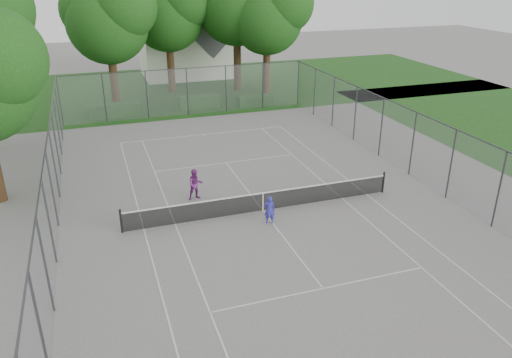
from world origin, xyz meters
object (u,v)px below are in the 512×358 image
object	(u,v)px
tennis_net	(263,201)
house	(184,33)
girl_player	(269,210)
woman_player	(196,184)

from	to	relation	value
tennis_net	house	world-z (taller)	house
house	girl_player	world-z (taller)	house
house	tennis_net	bearing A→B (deg)	-95.02
house	girl_player	xyz separation A→B (m)	(-2.86, -32.43, -3.61)
house	girl_player	size ratio (longest dim) A/B	8.13
girl_player	house	bearing A→B (deg)	-74.48
house	woman_player	distance (m)	29.68
tennis_net	woman_player	xyz separation A→B (m)	(-2.67, 2.25, 0.26)
girl_player	woman_player	distance (m)	4.29
tennis_net	woman_player	size ratio (longest dim) A/B	8.34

